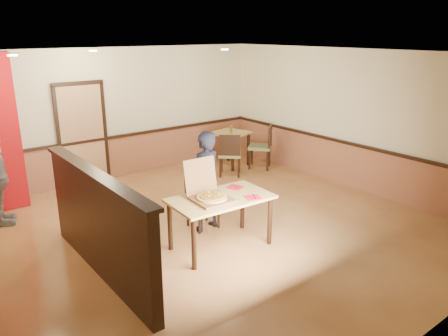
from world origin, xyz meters
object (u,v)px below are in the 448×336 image
object	(u,v)px
diner_chair	(201,198)
diner	(205,181)
side_chair_left	(230,153)
main_table	(220,204)
side_table	(230,140)
side_chair_right	(263,145)
pizza_box	(210,195)
condiment	(231,129)

from	to	relation	value
diner_chair	diner	size ratio (longest dim) A/B	0.55
diner_chair	side_chair_left	xyz separation A→B (m)	(2.01, 1.74, 0.04)
main_table	side_table	bearing A→B (deg)	52.81
side_chair_right	pizza_box	distance (m)	4.23
side_chair_right	side_chair_left	bearing A→B (deg)	-40.91
condiment	diner	bearing A→B (deg)	-135.54
side_chair_right	condiment	distance (m)	0.84
diner	condiment	world-z (taller)	diner
side_chair_left	condiment	size ratio (longest dim) A/B	6.06
diner_chair	side_table	size ratio (longest dim) A/B	0.97
side_chair_left	side_chair_right	size ratio (longest dim) A/B	0.96
diner	condiment	bearing A→B (deg)	-142.63
diner_chair	pizza_box	world-z (taller)	pizza_box
main_table	diner	size ratio (longest dim) A/B	0.94
diner	pizza_box	xyz separation A→B (m)	(-0.37, -0.63, 0.05)
diner_chair	side_chair_left	world-z (taller)	side_chair_left
main_table	diner_chair	world-z (taller)	diner_chair
diner	condiment	xyz separation A→B (m)	(2.51, 2.46, 0.09)
diner_chair	side_table	distance (m)	3.43
side_chair_left	diner_chair	bearing A→B (deg)	82.30
side_table	condiment	distance (m)	0.27
side_chair_left	diner	distance (m)	2.77
diner	side_chair_left	bearing A→B (deg)	-144.01
side_table	pizza_box	xyz separation A→B (m)	(-2.88, -3.12, 0.22)
side_chair_left	condiment	world-z (taller)	condiment
side_chair_right	side_table	distance (m)	0.79
pizza_box	condiment	bearing A→B (deg)	50.39
main_table	side_chair_left	distance (m)	3.36
side_chair_right	side_table	world-z (taller)	side_chair_right
main_table	diner_chair	xyz separation A→B (m)	(0.20, 0.80, -0.20)
pizza_box	condiment	distance (m)	4.22
main_table	side_chair_right	distance (m)	4.09
side_table	pizza_box	size ratio (longest dim) A/B	1.44
main_table	condiment	xyz separation A→B (m)	(2.70, 3.11, 0.22)
diner_chair	condiment	world-z (taller)	condiment
side_chair_left	diner	xyz separation A→B (m)	(-2.02, -1.89, 0.29)
side_table	diner	bearing A→B (deg)	-135.27
side_chair_right	side_table	bearing A→B (deg)	-91.30
pizza_box	condiment	xyz separation A→B (m)	(2.88, 3.09, 0.04)
condiment	main_table	bearing A→B (deg)	-130.94
diner_chair	diner	world-z (taller)	diner
condiment	side_table	bearing A→B (deg)	75.34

